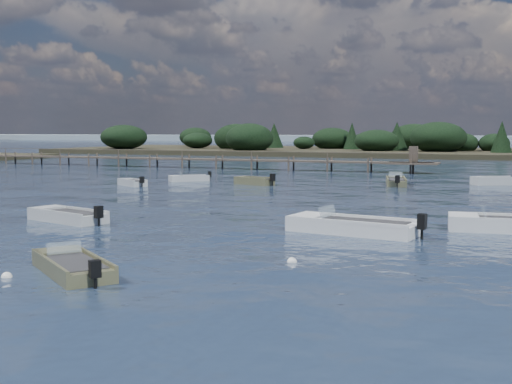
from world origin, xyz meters
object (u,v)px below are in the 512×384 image
at_px(jetty, 186,159).
at_px(tender_far_grey_b, 494,182).
at_px(dinghy_extra_a, 396,183).
at_px(dinghy_near_olive, 72,269).
at_px(dinghy_mid_grey, 68,218).
at_px(tender_far_white, 254,183).
at_px(dinghy_mid_white_b, 510,227).
at_px(dinghy_mid_white_a, 352,229).
at_px(tender_far_grey, 132,184).
at_px(dinghy_extra_b, 189,179).

bearing_deg(jetty, tender_far_grey_b, -19.41).
relative_size(tender_far_grey_b, dinghy_extra_a, 0.79).
bearing_deg(tender_far_grey_b, dinghy_near_olive, -106.02).
distance_m(dinghy_mid_grey, dinghy_extra_a, 28.33).
bearing_deg(jetty, tender_far_white, -49.44).
bearing_deg(dinghy_mid_white_b, dinghy_mid_white_a, -154.45).
bearing_deg(dinghy_extra_a, jetty, 150.57).
height_order(dinghy_mid_grey, dinghy_mid_white_b, dinghy_mid_white_b).
relative_size(tender_far_white, dinghy_mid_white_b, 0.65).
height_order(tender_far_grey, dinghy_extra_a, dinghy_extra_a).
distance_m(dinghy_extra_b, dinghy_extra_a, 17.15).
height_order(tender_far_grey, dinghy_extra_b, dinghy_extra_b).
height_order(tender_far_white, jetty, jetty).
relative_size(dinghy_extra_a, jetty, 0.07).
relative_size(dinghy_mid_white_a, tender_far_grey, 1.88).
height_order(dinghy_extra_b, dinghy_extra_a, dinghy_extra_a).
bearing_deg(dinghy_extra_a, dinghy_mid_white_a, -84.77).
relative_size(dinghy_extra_b, dinghy_extra_a, 0.68).
relative_size(dinghy_mid_white_b, dinghy_extra_a, 1.17).
distance_m(tender_far_white, dinghy_extra_a, 11.13).
xyz_separation_m(tender_far_white, dinghy_extra_a, (10.47, 3.79, -0.01)).
relative_size(dinghy_mid_grey, tender_far_grey, 1.49).
distance_m(dinghy_mid_white_a, tender_far_grey_b, 28.05).
bearing_deg(dinghy_extra_a, tender_far_grey_b, 23.34).
distance_m(dinghy_mid_white_b, dinghy_extra_a, 23.16).
bearing_deg(tender_far_grey_b, tender_far_white, -158.68).
height_order(dinghy_mid_white_a, dinghy_mid_grey, dinghy_mid_white_a).
bearing_deg(dinghy_mid_white_b, jetty, 133.68).
distance_m(dinghy_mid_white_a, dinghy_extra_a, 24.62).
bearing_deg(dinghy_extra_a, tender_far_grey, -156.56).
bearing_deg(dinghy_near_olive, dinghy_extra_b, 111.96).
relative_size(dinghy_mid_white_a, dinghy_extra_b, 1.81).
distance_m(tender_far_white, dinghy_extra_b, 6.64).
distance_m(dinghy_near_olive, dinghy_extra_a, 35.31).
distance_m(dinghy_mid_white_a, dinghy_near_olive, 12.19).
relative_size(tender_far_grey_b, jetty, 0.06).
distance_m(dinghy_mid_white_a, tender_far_grey, 26.71).
xyz_separation_m(dinghy_mid_white_a, dinghy_near_olive, (-6.05, -10.59, -0.04)).
bearing_deg(tender_far_white, jetty, 130.56).
bearing_deg(dinghy_extra_a, dinghy_mid_grey, -112.88).
xyz_separation_m(tender_far_grey, dinghy_near_olive, (15.09, -26.92, -0.01)).
relative_size(tender_far_grey, tender_far_grey_b, 0.83).
relative_size(tender_far_grey, dinghy_mid_white_b, 0.56).
distance_m(dinghy_mid_white_b, dinghy_near_olive, 18.20).
height_order(dinghy_mid_grey, dinghy_near_olive, dinghy_mid_grey).
distance_m(dinghy_mid_grey, dinghy_near_olive, 11.54).
distance_m(tender_far_white, dinghy_near_olive, 32.02).
height_order(tender_far_grey_b, dinghy_extra_b, tender_far_grey_b).
distance_m(tender_far_grey, tender_far_grey_b, 28.40).
bearing_deg(dinghy_near_olive, dinghy_mid_white_b, 47.98).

